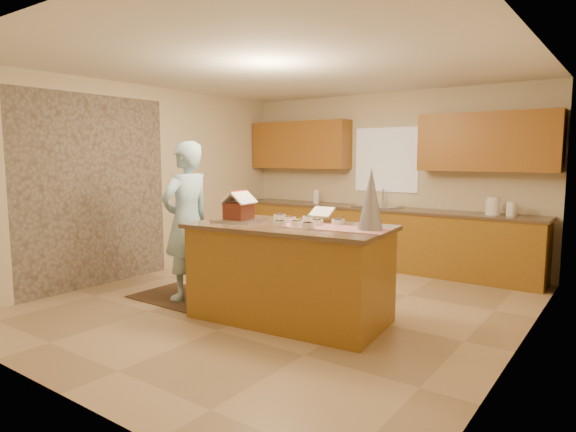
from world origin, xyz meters
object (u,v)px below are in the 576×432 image
(boy, at_px, (187,221))
(island_base, at_px, (290,274))
(tinsel_tree, at_px, (371,199))
(gingerbread_house, at_px, (239,208))

(boy, bearing_deg, island_base, 95.47)
(tinsel_tree, height_order, boy, boy)
(tinsel_tree, bearing_deg, island_base, -170.37)
(tinsel_tree, bearing_deg, boy, -173.76)
(tinsel_tree, height_order, gingerbread_house, tinsel_tree)
(island_base, relative_size, boy, 1.05)
(gingerbread_house, bearing_deg, boy, 179.18)
(island_base, bearing_deg, gingerbread_house, -174.81)
(tinsel_tree, relative_size, boy, 0.32)
(boy, bearing_deg, gingerbread_house, 90.44)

